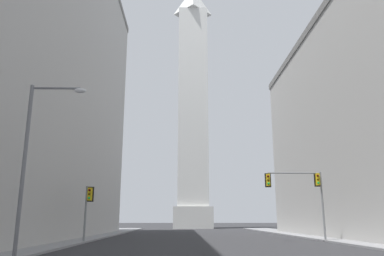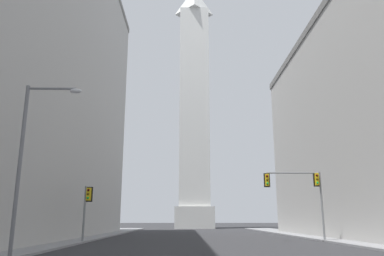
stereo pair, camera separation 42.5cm
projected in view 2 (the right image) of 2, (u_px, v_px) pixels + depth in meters
sidewalk_left at (46, 244)px, 29.52m from camera, size 5.00×99.43×0.15m
sidewalk_right at (372, 244)px, 29.97m from camera, size 5.00×99.43×0.15m
obelisk at (194, 104)px, 87.97m from camera, size 8.47×8.47×59.10m
traffic_light_mid_right at (302, 188)px, 34.90m from camera, size 5.46×0.52×6.32m
traffic_light_mid_left at (86, 205)px, 32.79m from camera, size 0.79×0.52×4.83m
street_lamp at (30, 150)px, 19.24m from camera, size 2.98×0.36×8.95m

